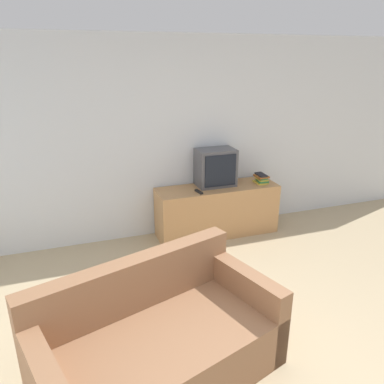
% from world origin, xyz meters
% --- Properties ---
extents(wall_back, '(9.00, 0.06, 2.60)m').
position_xyz_m(wall_back, '(0.00, 3.03, 1.30)').
color(wall_back, silver).
rests_on(wall_back, ground_plane).
extents(tv_stand, '(1.65, 0.50, 0.68)m').
position_xyz_m(tv_stand, '(0.58, 2.73, 0.34)').
color(tv_stand, tan).
rests_on(tv_stand, ground_plane).
extents(television, '(0.51, 0.34, 0.50)m').
position_xyz_m(television, '(0.58, 2.81, 0.93)').
color(television, '#4C4C51').
rests_on(television, tv_stand).
extents(couch, '(1.97, 1.41, 0.86)m').
position_xyz_m(couch, '(-0.80, 0.58, 0.29)').
color(couch, '#8C6042').
rests_on(couch, ground_plane).
extents(book_stack, '(0.17, 0.21, 0.13)m').
position_xyz_m(book_stack, '(1.21, 2.69, 0.75)').
color(book_stack, gold).
rests_on(book_stack, tv_stand).
extents(remote_on_stand, '(0.07, 0.16, 0.02)m').
position_xyz_m(remote_on_stand, '(0.26, 2.60, 0.69)').
color(remote_on_stand, black).
rests_on(remote_on_stand, tv_stand).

